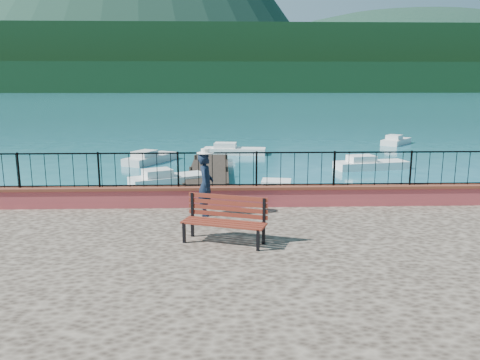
{
  "coord_description": "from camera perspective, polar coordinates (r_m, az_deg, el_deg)",
  "views": [
    {
      "loc": [
        -1.21,
        -9.22,
        4.58
      ],
      "look_at": [
        -0.82,
        2.0,
        2.3
      ],
      "focal_mm": 35.0,
      "sensor_mm": 36.0,
      "label": 1
    }
  ],
  "objects": [
    {
      "name": "ground",
      "position": [
        10.37,
        5.1,
        -14.79
      ],
      "size": [
        2000.0,
        2000.0,
        0.0
      ],
      "primitive_type": "plane",
      "color": "#19596B",
      "rests_on": "ground"
    },
    {
      "name": "parapet",
      "position": [
        13.34,
        3.29,
        -1.93
      ],
      "size": [
        28.0,
        0.46,
        0.58
      ],
      "primitive_type": "cube",
      "color": "#B94343",
      "rests_on": "promenade"
    },
    {
      "name": "railing",
      "position": [
        13.18,
        3.32,
        1.31
      ],
      "size": [
        27.0,
        0.05,
        0.95
      ],
      "primitive_type": "cube",
      "color": "black",
      "rests_on": "parapet"
    },
    {
      "name": "dock",
      "position": [
        21.69,
        -4.01,
        -0.32
      ],
      "size": [
        2.0,
        16.0,
        0.3
      ],
      "primitive_type": "cube",
      "color": "#2D231C",
      "rests_on": "ground"
    },
    {
      "name": "far_forest",
      "position": [
        309.25,
        -1.78,
        12.32
      ],
      "size": [
        900.0,
        60.0,
        18.0
      ],
      "primitive_type": "cube",
      "color": "black",
      "rests_on": "ground"
    },
    {
      "name": "foothills",
      "position": [
        369.63,
        -1.83,
        14.2
      ],
      "size": [
        900.0,
        120.0,
        44.0
      ],
      "primitive_type": "cube",
      "color": "black",
      "rests_on": "ground"
    },
    {
      "name": "companion_hill",
      "position": [
        610.71,
        19.61,
        10.42
      ],
      "size": [
        448.0,
        384.0,
        180.0
      ],
      "primitive_type": "ellipsoid",
      "color": "#142D23",
      "rests_on": "ground"
    },
    {
      "name": "park_bench",
      "position": [
        10.23,
        -1.92,
        -6.03
      ],
      "size": [
        1.93,
        1.18,
        1.02
      ],
      "rotation": [
        0.0,
        0.0,
        -0.34
      ],
      "color": "black",
      "rests_on": "promenade"
    },
    {
      "name": "person",
      "position": [
        12.29,
        -4.19,
        -0.55
      ],
      "size": [
        0.43,
        0.63,
        1.65
      ],
      "primitive_type": "imported",
      "rotation": [
        0.0,
        0.0,
        1.51
      ],
      "color": "black",
      "rests_on": "promenade"
    },
    {
      "name": "hat",
      "position": [
        12.14,
        -4.26,
        3.54
      ],
      "size": [
        0.44,
        0.44,
        0.12
      ],
      "primitive_type": "cylinder",
      "color": "white",
      "rests_on": "person"
    },
    {
      "name": "boat_0",
      "position": [
        22.11,
        -8.7,
        0.46
      ],
      "size": [
        3.78,
        2.75,
        0.8
      ],
      "primitive_type": "cube",
      "rotation": [
        0.0,
        0.0,
        0.46
      ],
      "color": "silver",
      "rests_on": "ground"
    },
    {
      "name": "boat_1",
      "position": [
        19.19,
        5.95,
        -1.15
      ],
      "size": [
        3.54,
        1.85,
        0.8
      ],
      "primitive_type": "cube",
      "rotation": [
        0.0,
        0.0,
        -0.17
      ],
      "color": "white",
      "rests_on": "ground"
    },
    {
      "name": "boat_2",
      "position": [
        26.99,
        15.71,
        2.15
      ],
      "size": [
        4.21,
        2.04,
        0.8
      ],
      "primitive_type": "cube",
      "rotation": [
        0.0,
        0.0,
        0.19
      ],
      "color": "white",
      "rests_on": "ground"
    },
    {
      "name": "boat_3",
      "position": [
        28.74,
        -10.82,
        2.93
      ],
      "size": [
        2.99,
        4.08,
        0.8
      ],
      "primitive_type": "cube",
      "rotation": [
        0.0,
        0.0,
        1.08
      ],
      "color": "silver",
      "rests_on": "ground"
    },
    {
      "name": "boat_4",
      "position": [
        31.55,
        -0.67,
        3.88
      ],
      "size": [
        4.29,
        1.84,
        0.8
      ],
      "primitive_type": "cube",
      "rotation": [
        0.0,
        0.0,
        -0.13
      ],
      "color": "white",
      "rests_on": "ground"
    },
    {
      "name": "boat_5",
      "position": [
        38.95,
        18.52,
        4.74
      ],
      "size": [
        3.1,
        3.35,
        0.8
      ],
      "primitive_type": "cube",
      "rotation": [
        0.0,
        0.0,
        0.88
      ],
      "color": "silver",
      "rests_on": "ground"
    }
  ]
}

